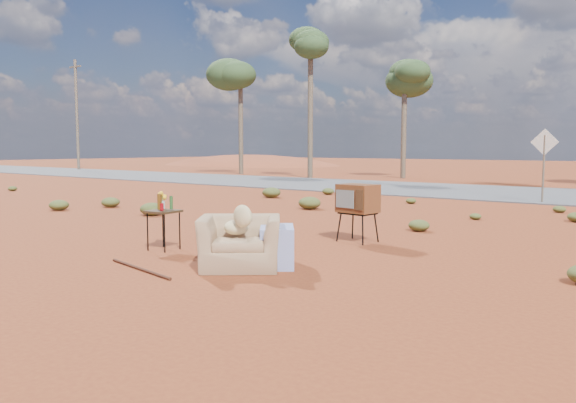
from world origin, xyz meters
The scene contains 13 objects.
ground centered at (0.00, 0.00, 0.00)m, with size 140.00×140.00×0.00m, color brown.
highway centered at (0.00, 15.00, 0.02)m, with size 140.00×7.00×0.04m, color #565659.
dirt_mound centered at (-30.00, 34.00, 0.00)m, with size 26.00×18.00×2.00m, color brown.
armchair centered at (0.64, 0.00, 0.44)m, with size 1.37×1.43×0.95m.
tv_unit centered at (0.74, 2.75, 0.75)m, with size 0.67×0.57×1.01m.
side_table centered at (-1.34, 0.20, 0.66)m, with size 0.50×0.50×0.91m.
rusty_bar centered at (-0.38, -1.01, 0.02)m, with size 0.04×0.04×1.60m, color #462112.
road_sign centered at (1.50, 12.00, 1.50)m, with size 0.78×0.06×2.19m.
eucalyptus_far_left centered at (-18.00, 20.00, 5.94)m, with size 3.20×3.20×7.10m.
eucalyptus_left centered at (-12.00, 19.00, 6.92)m, with size 3.20×3.20×8.10m.
eucalyptus_near_left centered at (-8.00, 22.00, 5.45)m, with size 3.20×3.20×6.60m.
utility_pole_west centered at (-32.00, 17.50, 4.15)m, with size 1.40×0.20×8.00m.
scrub_patch centered at (-0.82, 4.41, 0.14)m, with size 17.49×8.07×0.33m.
Camera 1 is at (5.75, -5.60, 1.64)m, focal length 35.00 mm.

